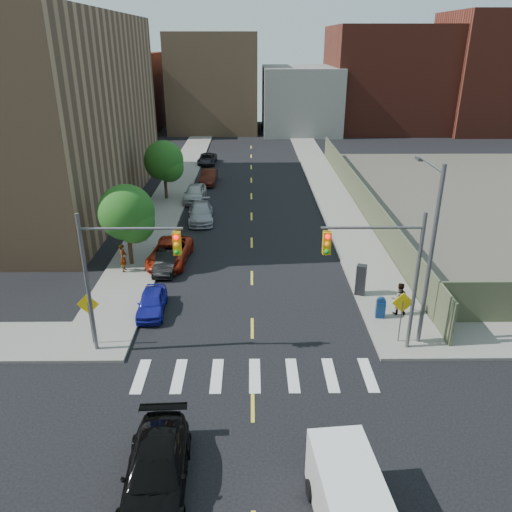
{
  "coord_description": "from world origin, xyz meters",
  "views": [
    {
      "loc": [
        -0.03,
        -14.36,
        13.8
      ],
      "look_at": [
        0.25,
        12.87,
        2.0
      ],
      "focal_mm": 35.0,
      "sensor_mm": 36.0,
      "label": 1
    }
  ],
  "objects_px": {
    "black_sedan": "(156,471)",
    "pedestrian_west": "(123,258)",
    "parked_car_black": "(167,261)",
    "pedestrian_east": "(399,299)",
    "parked_car_blue": "(152,302)",
    "cargo_van": "(351,507)",
    "payphone": "(361,280)",
    "parked_car_red": "(170,253)",
    "parked_car_silver": "(201,213)",
    "mailbox": "(381,308)",
    "parked_car_maroon": "(209,177)",
    "parked_car_grey": "(207,159)",
    "parked_car_white": "(195,193)"
  },
  "relations": [
    {
      "from": "cargo_van",
      "to": "parked_car_white",
      "type": "bearing_deg",
      "value": 98.13
    },
    {
      "from": "parked_car_white",
      "to": "payphone",
      "type": "xyz_separation_m",
      "value": [
        11.55,
        -19.0,
        0.3
      ]
    },
    {
      "from": "pedestrian_east",
      "to": "payphone",
      "type": "bearing_deg",
      "value": -53.17
    },
    {
      "from": "payphone",
      "to": "pedestrian_west",
      "type": "bearing_deg",
      "value": -172.55
    },
    {
      "from": "parked_car_maroon",
      "to": "parked_car_grey",
      "type": "bearing_deg",
      "value": 97.86
    },
    {
      "from": "parked_car_maroon",
      "to": "black_sedan",
      "type": "bearing_deg",
      "value": -86.0
    },
    {
      "from": "parked_car_blue",
      "to": "pedestrian_east",
      "type": "xyz_separation_m",
      "value": [
        13.39,
        -0.53,
        0.44
      ]
    },
    {
      "from": "parked_car_red",
      "to": "parked_car_silver",
      "type": "xyz_separation_m",
      "value": [
        1.3,
        8.45,
        -0.01
      ]
    },
    {
      "from": "parked_car_black",
      "to": "pedestrian_east",
      "type": "bearing_deg",
      "value": -22.2
    },
    {
      "from": "parked_car_white",
      "to": "pedestrian_west",
      "type": "relative_size",
      "value": 2.49
    },
    {
      "from": "payphone",
      "to": "parked_car_red",
      "type": "bearing_deg",
      "value": 177.55
    },
    {
      "from": "parked_car_silver",
      "to": "cargo_van",
      "type": "distance_m",
      "value": 29.6
    },
    {
      "from": "parked_car_white",
      "to": "parked_car_black",
      "type": "bearing_deg",
      "value": -87.94
    },
    {
      "from": "black_sedan",
      "to": "pedestrian_west",
      "type": "xyz_separation_m",
      "value": [
        -4.99,
        16.89,
        0.32
      ]
    },
    {
      "from": "parked_car_maroon",
      "to": "mailbox",
      "type": "xyz_separation_m",
      "value": [
        11.28,
        -27.83,
        -0.0
      ]
    },
    {
      "from": "parked_car_black",
      "to": "cargo_van",
      "type": "relative_size",
      "value": 0.77
    },
    {
      "from": "parked_car_black",
      "to": "pedestrian_east",
      "type": "height_order",
      "value": "pedestrian_east"
    },
    {
      "from": "payphone",
      "to": "pedestrian_west",
      "type": "distance_m",
      "value": 14.87
    },
    {
      "from": "parked_car_blue",
      "to": "pedestrian_west",
      "type": "xyz_separation_m",
      "value": [
        -2.69,
        5.07,
        0.45
      ]
    },
    {
      "from": "parked_car_maroon",
      "to": "payphone",
      "type": "relative_size",
      "value": 2.39
    },
    {
      "from": "parked_car_grey",
      "to": "payphone",
      "type": "xyz_separation_m",
      "value": [
        11.63,
        -34.27,
        0.46
      ]
    },
    {
      "from": "payphone",
      "to": "parked_car_maroon",
      "type": "bearing_deg",
      "value": 133.53
    },
    {
      "from": "black_sedan",
      "to": "mailbox",
      "type": "bearing_deg",
      "value": 44.75
    },
    {
      "from": "parked_car_maroon",
      "to": "parked_car_white",
      "type": "bearing_deg",
      "value": -95.41
    },
    {
      "from": "parked_car_black",
      "to": "parked_car_grey",
      "type": "distance_m",
      "value": 30.51
    },
    {
      "from": "parked_car_black",
      "to": "pedestrian_east",
      "type": "distance_m",
      "value": 14.69
    },
    {
      "from": "parked_car_blue",
      "to": "payphone",
      "type": "distance_m",
      "value": 11.93
    },
    {
      "from": "parked_car_black",
      "to": "parked_car_silver",
      "type": "xyz_separation_m",
      "value": [
        1.3,
        9.67,
        0.09
      ]
    },
    {
      "from": "payphone",
      "to": "pedestrian_east",
      "type": "height_order",
      "value": "payphone"
    },
    {
      "from": "parked_car_white",
      "to": "parked_car_grey",
      "type": "distance_m",
      "value": 15.27
    },
    {
      "from": "parked_car_black",
      "to": "cargo_van",
      "type": "bearing_deg",
      "value": -64.27
    },
    {
      "from": "parked_car_grey",
      "to": "mailbox",
      "type": "height_order",
      "value": "mailbox"
    },
    {
      "from": "parked_car_grey",
      "to": "black_sedan",
      "type": "bearing_deg",
      "value": -85.48
    },
    {
      "from": "parked_car_blue",
      "to": "parked_car_black",
      "type": "relative_size",
      "value": 0.97
    },
    {
      "from": "cargo_van",
      "to": "pedestrian_east",
      "type": "bearing_deg",
      "value": 63.77
    },
    {
      "from": "parked_car_silver",
      "to": "mailbox",
      "type": "height_order",
      "value": "parked_car_silver"
    },
    {
      "from": "parked_car_blue",
      "to": "parked_car_white",
      "type": "distance_m",
      "value": 20.73
    },
    {
      "from": "parked_car_maroon",
      "to": "black_sedan",
      "type": "xyz_separation_m",
      "value": [
        1.23,
        -38.73,
        0.02
      ]
    },
    {
      "from": "parked_car_blue",
      "to": "pedestrian_west",
      "type": "relative_size",
      "value": 1.98
    },
    {
      "from": "black_sedan",
      "to": "cargo_van",
      "type": "distance_m",
      "value": 6.34
    },
    {
      "from": "parked_car_black",
      "to": "parked_car_grey",
      "type": "relative_size",
      "value": 0.85
    },
    {
      "from": "parked_car_blue",
      "to": "parked_car_black",
      "type": "distance_m",
      "value": 5.49
    },
    {
      "from": "parked_car_maroon",
      "to": "mailbox",
      "type": "bearing_deg",
      "value": -65.75
    },
    {
      "from": "parked_car_grey",
      "to": "pedestrian_east",
      "type": "relative_size",
      "value": 2.45
    },
    {
      "from": "pedestrian_east",
      "to": "black_sedan",
      "type": "bearing_deg",
      "value": 47.13
    },
    {
      "from": "parked_car_red",
      "to": "parked_car_white",
      "type": "height_order",
      "value": "parked_car_white"
    },
    {
      "from": "parked_car_blue",
      "to": "pedestrian_east",
      "type": "height_order",
      "value": "pedestrian_east"
    },
    {
      "from": "parked_car_maroon",
      "to": "mailbox",
      "type": "height_order",
      "value": "parked_car_maroon"
    },
    {
      "from": "mailbox",
      "to": "parked_car_maroon",
      "type": "bearing_deg",
      "value": 119.7
    },
    {
      "from": "parked_car_grey",
      "to": "pedestrian_west",
      "type": "height_order",
      "value": "pedestrian_west"
    }
  ]
}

